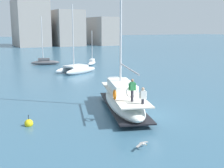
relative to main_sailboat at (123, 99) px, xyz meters
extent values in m
plane|color=#38607A|center=(0.55, -1.91, -0.90)|extent=(400.00, 400.00, 0.00)
ellipsoid|color=white|center=(-0.02, -0.07, -0.20)|extent=(5.08, 9.88, 1.40)
cube|color=black|center=(-0.02, -0.07, -0.52)|extent=(5.05, 9.71, 0.10)
cube|color=beige|center=(-0.02, -0.07, 0.54)|extent=(4.76, 9.37, 0.08)
cube|color=white|center=(0.19, 0.62, 0.93)|extent=(2.86, 4.62, 0.70)
cylinder|color=silver|center=(0.33, 1.08, 5.81)|extent=(0.16, 0.16, 10.47)
cylinder|color=#B7B7BC|center=(-0.51, -1.68, 2.70)|extent=(1.79, 5.55, 0.12)
cylinder|color=silver|center=(1.26, 4.15, 1.05)|extent=(0.88, 0.32, 0.06)
torus|color=orange|center=(-1.91, -2.26, 1.05)|extent=(0.34, 0.71, 0.70)
cylinder|color=#33333D|center=(-0.86, -2.83, 0.98)|extent=(0.20, 0.20, 0.80)
cube|color=#338C4C|center=(-0.86, -2.83, 1.66)|extent=(0.36, 0.28, 0.56)
sphere|color=#9E7051|center=(-0.86, -2.83, 2.05)|extent=(0.20, 0.20, 0.20)
cylinder|color=#338C4C|center=(-1.07, -2.76, 1.61)|extent=(0.09, 0.09, 0.50)
cylinder|color=#338C4C|center=(-0.65, -2.89, 1.61)|extent=(0.09, 0.09, 0.50)
cylinder|color=#33333D|center=(-0.54, -3.68, 0.75)|extent=(0.20, 0.20, 0.35)
cube|color=white|center=(-0.54, -3.68, 1.21)|extent=(0.36, 0.28, 0.56)
sphere|color=tan|center=(-0.54, -3.68, 1.60)|extent=(0.20, 0.20, 0.20)
cylinder|color=white|center=(-0.75, -3.61, 1.16)|extent=(0.09, 0.09, 0.50)
cylinder|color=white|center=(-0.33, -3.74, 1.16)|extent=(0.09, 0.09, 0.50)
torus|color=silver|center=(-0.79, -2.60, 1.20)|extent=(0.74, 0.28, 0.76)
ellipsoid|color=#4C4C51|center=(1.46, 31.05, -0.51)|extent=(5.02, 2.04, 0.79)
cube|color=#4C4C51|center=(1.22, 31.10, 0.09)|extent=(2.06, 1.10, 0.40)
cylinder|color=silver|center=(1.10, 31.12, 3.64)|extent=(0.13, 0.13, 7.50)
ellipsoid|color=white|center=(8.73, 27.35, -0.59)|extent=(3.06, 3.62, 0.62)
cube|color=white|center=(8.84, 27.50, -0.08)|extent=(1.40, 1.58, 0.40)
cylinder|color=silver|center=(8.90, 27.58, 2.35)|extent=(0.11, 0.11, 5.26)
ellipsoid|color=silver|center=(3.58, 18.91, -0.45)|extent=(5.39, 2.83, 0.91)
ellipsoid|color=silver|center=(2.72, 20.85, -0.45)|extent=(5.39, 2.83, 0.91)
cube|color=silver|center=(3.15, 19.88, 0.11)|extent=(3.69, 3.19, 0.24)
cylinder|color=silver|center=(2.77, 19.71, 4.47)|extent=(0.14, 0.14, 8.48)
ellipsoid|color=silver|center=(-2.67, -7.02, -0.60)|extent=(0.31, 0.40, 0.16)
sphere|color=silver|center=(-2.60, -7.19, -0.57)|extent=(0.11, 0.11, 0.11)
cone|color=gold|center=(-2.57, -7.25, -0.58)|extent=(0.06, 0.08, 0.04)
cube|color=#9E9993|center=(-2.44, -6.92, -0.58)|extent=(0.51, 0.32, 0.13)
cube|color=#9E9993|center=(-2.90, -7.12, -0.58)|extent=(0.51, 0.32, 0.13)
sphere|color=yellow|center=(-7.42, -0.41, -0.73)|extent=(0.57, 0.57, 0.57)
cylinder|color=black|center=(-7.42, -0.41, -0.43)|extent=(0.04, 0.04, 0.60)
cube|color=gray|center=(9.88, 85.70, 7.04)|extent=(10.45, 17.06, 15.88)
cube|color=gray|center=(22.13, 83.15, 5.31)|extent=(9.50, 15.01, 12.42)
cube|color=gray|center=(35.84, 81.34, 4.17)|extent=(7.95, 14.98, 10.15)
camera|label=1|loc=(-10.71, -19.45, 5.58)|focal=46.52mm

